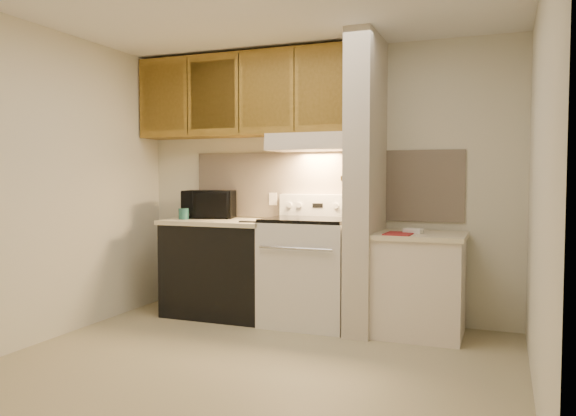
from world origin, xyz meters
The scene contains 50 objects.
floor centered at (0.00, 0.00, 0.00)m, with size 3.60×3.60×0.00m, color tan.
ceiling centered at (0.00, 0.00, 2.50)m, with size 3.60×3.60×0.00m, color white.
wall_back centered at (0.00, 1.50, 1.25)m, with size 3.60×0.02×2.50m, color beige.
wall_left centered at (-1.80, 0.00, 1.25)m, with size 0.02×3.00×2.50m, color beige.
wall_right centered at (1.80, 0.00, 1.25)m, with size 0.02×3.00×2.50m, color beige.
backsplash centered at (0.00, 1.49, 1.24)m, with size 2.60×0.02×0.63m, color beige.
range_body centered at (0.00, 1.16, 0.46)m, with size 0.76×0.65×0.92m, color silver.
oven_window centered at (0.00, 0.84, 0.50)m, with size 0.50×0.01×0.30m, color black.
oven_handle centered at (0.00, 0.80, 0.72)m, with size 0.02×0.02×0.65m, color silver.
cooktop centered at (0.00, 1.16, 0.94)m, with size 0.74×0.64×0.03m, color black.
range_backguard centered at (0.00, 1.44, 1.05)m, with size 0.76×0.08×0.20m, color silver.
range_display centered at (0.00, 1.40, 1.05)m, with size 0.10×0.01×0.04m, color black.
range_knob_left_outer centered at (-0.28, 1.40, 1.05)m, with size 0.05×0.05×0.02m, color silver.
range_knob_left_inner centered at (-0.18, 1.40, 1.05)m, with size 0.05×0.05×0.02m, color silver.
range_knob_right_inner centered at (0.18, 1.40, 1.05)m, with size 0.05×0.05×0.02m, color silver.
range_knob_right_outer centered at (0.28, 1.40, 1.05)m, with size 0.05×0.05×0.02m, color silver.
dishwasher_front centered at (-0.88, 1.17, 0.43)m, with size 1.00×0.63×0.87m, color black.
left_countertop centered at (-0.88, 1.17, 0.89)m, with size 1.04×0.67×0.04m, color beige.
spoon_rest centered at (-0.48, 0.97, 0.92)m, with size 0.20×0.07×0.01m, color black.
teal_jar centered at (-1.23, 1.06, 0.96)m, with size 0.10×0.10×0.11m, color #225A53.
outlet centered at (-0.48, 1.48, 1.10)m, with size 0.08×0.01×0.12m, color silver.
microwave centered at (-1.08, 1.31, 1.05)m, with size 0.49×0.33×0.27m, color black.
partition_pillar centered at (0.51, 1.15, 1.25)m, with size 0.22×0.70×2.50m, color beige.
pillar_trim centered at (0.39, 1.15, 1.30)m, with size 0.01×0.70×0.04m, color olive.
knife_strip centered at (0.39, 1.10, 1.32)m, with size 0.02×0.42×0.04m, color black.
knife_blade_a centered at (0.38, 0.94, 1.22)m, with size 0.01×0.04×0.16m, color silver.
knife_handle_a centered at (0.38, 0.94, 1.37)m, with size 0.02×0.02×0.10m, color black.
knife_blade_b centered at (0.38, 1.01, 1.21)m, with size 0.01×0.04×0.18m, color silver.
knife_handle_b centered at (0.38, 1.02, 1.37)m, with size 0.02×0.02×0.10m, color black.
knife_blade_c centered at (0.38, 1.09, 1.20)m, with size 0.01×0.04×0.20m, color silver.
knife_handle_c centered at (0.38, 1.10, 1.37)m, with size 0.02×0.02×0.10m, color black.
knife_blade_d centered at (0.38, 1.18, 1.22)m, with size 0.01×0.04×0.16m, color silver.
knife_handle_d centered at (0.38, 1.17, 1.37)m, with size 0.02×0.02×0.10m, color black.
knife_blade_e centered at (0.38, 1.27, 1.21)m, with size 0.01×0.04×0.18m, color silver.
knife_handle_e centered at (0.38, 1.27, 1.37)m, with size 0.02×0.02×0.10m, color black.
oven_mitt centered at (0.38, 1.32, 1.15)m, with size 0.03×0.10×0.24m, color gray.
right_cab_base centered at (0.97, 1.15, 0.40)m, with size 0.70×0.60×0.81m, color silver.
right_countertop centered at (0.97, 1.15, 0.83)m, with size 0.74×0.64×0.04m, color beige.
red_folder centered at (0.82, 1.00, 0.85)m, with size 0.21×0.29×0.01m, color maroon.
white_box centered at (0.92, 1.11, 0.87)m, with size 0.15×0.10×0.04m, color white.
range_hood centered at (0.00, 1.28, 1.62)m, with size 0.78×0.44×0.15m, color silver.
hood_lip centered at (0.00, 1.07, 1.58)m, with size 0.78×0.04×0.06m, color silver.
upper_cabinets centered at (-0.69, 1.32, 2.08)m, with size 2.18×0.33×0.77m, color olive.
cab_door_a centered at (-1.51, 1.17, 2.08)m, with size 0.46×0.01×0.63m, color olive.
cab_gap_a centered at (-1.23, 1.16, 2.08)m, with size 0.01×0.01×0.73m, color black.
cab_door_b centered at (-0.96, 1.17, 2.08)m, with size 0.46×0.01×0.63m, color olive.
cab_gap_b centered at (-0.69, 1.16, 2.08)m, with size 0.01×0.01×0.73m, color black.
cab_door_c centered at (-0.42, 1.17, 2.08)m, with size 0.46×0.01×0.63m, color olive.
cab_gap_c centered at (-0.14, 1.16, 2.08)m, with size 0.01×0.01×0.73m, color black.
cab_door_d centered at (0.13, 1.17, 2.08)m, with size 0.46×0.01×0.63m, color olive.
Camera 1 is at (1.61, -3.54, 1.31)m, focal length 35.00 mm.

